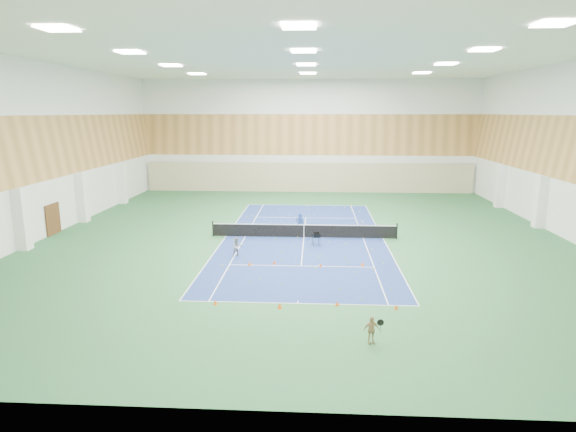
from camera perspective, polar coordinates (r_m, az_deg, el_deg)
The scene contains 21 objects.
ground at distance 33.59m, azimuth 1.89°, elevation -2.56°, with size 40.00×40.00×0.00m, color #296036.
room_shell at distance 32.59m, azimuth 1.97°, elevation 7.69°, with size 36.00×40.00×12.00m, color white, non-canonical shape.
wood_cladding at distance 32.49m, azimuth 1.99°, elevation 11.21°, with size 36.00×40.00×8.00m, color #C68A49, non-canonical shape.
ceiling_light_grid at distance 32.66m, azimuth 2.05°, elevation 18.10°, with size 21.40×25.40×0.06m, color white, non-canonical shape.
court_surface at distance 33.59m, azimuth 1.89°, elevation -2.55°, with size 10.97×23.77×0.01m, color navy.
tennis_balls_scatter at distance 33.58m, azimuth 1.89°, elevation -2.49°, with size 10.57×22.77×0.07m, color #D2F229, non-canonical shape.
tennis_net at distance 33.46m, azimuth 1.90°, elevation -1.65°, with size 12.80×0.10×1.10m, color black, non-canonical shape.
back_curtain at distance 52.70m, azimuth 2.41°, elevation 4.60°, with size 35.40×0.16×3.20m, color #C6B793.
door_left_b at distance 38.18m, azimuth -26.08°, elevation -0.32°, with size 0.08×1.80×2.20m, color #593319.
coach at distance 34.33m, azimuth 1.41°, elevation -0.90°, with size 0.57×0.37×1.55m, color navy.
child_court at distance 29.25m, azimuth -6.07°, elevation -3.66°, with size 0.58×0.45×1.20m, color gray.
child_apron at distance 18.85m, azimuth 9.83°, elevation -13.16°, with size 0.63×0.26×1.07m, color tan.
ball_cart at distance 31.56m, azimuth 3.36°, elevation -2.75°, with size 0.49×0.49×0.85m, color black, non-canonical shape.
cone_svc_a at distance 27.61m, azimuth -4.55°, elevation -5.62°, with size 0.22×0.22×0.25m, color orange.
cone_svc_b at distance 27.77m, azimuth -1.63°, elevation -5.50°, with size 0.21×0.21×0.23m, color #ED4C0C.
cone_svc_c at distance 27.38m, azimuth 3.89°, elevation -5.83°, with size 0.17×0.17×0.19m, color #E7480C.
cone_svc_d at distance 27.78m, azimuth 8.84°, elevation -5.64°, with size 0.21×0.21×0.23m, color #FF590D.
cone_base_a at distance 22.43m, azimuth -8.60°, elevation -10.06°, with size 0.20×0.20×0.22m, color #EB5A0C.
cone_base_b at distance 21.78m, azimuth -0.99°, elevation -10.57°, with size 0.23×0.23×0.25m, color #FD550D.
cone_base_c at distance 22.18m, azimuth 5.85°, elevation -10.26°, with size 0.19×0.19×0.21m, color #E2540B.
cone_base_d at distance 22.22m, azimuth 12.69°, elevation -10.47°, with size 0.19×0.19×0.21m, color #D5500B.
Camera 1 is at (0.71, -32.48, 8.55)m, focal length 30.00 mm.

